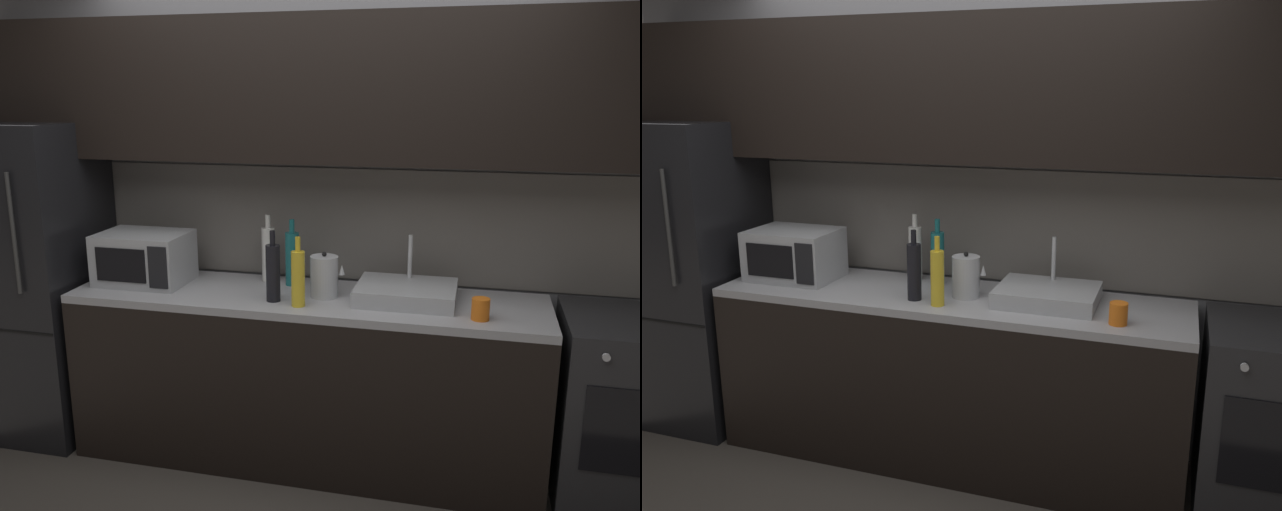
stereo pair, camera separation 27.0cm
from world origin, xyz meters
The scene contains 12 objects.
back_wall centered at (0.00, 1.20, 1.55)m, with size 4.13×0.44×2.50m.
counter_run centered at (0.00, 0.90, 0.45)m, with size 2.39×0.60×0.90m.
refrigerator centered at (-1.57, 0.90, 0.87)m, with size 0.68×0.69×1.74m.
oven_range centered at (1.53, 0.90, 0.45)m, with size 0.60×0.62×0.90m.
microwave centered at (-0.89, 0.92, 1.04)m, with size 0.46×0.35×0.27m.
sink_basin centered at (0.50, 0.93, 0.94)m, with size 0.48×0.38×0.30m.
kettle centered at (0.10, 0.90, 1.00)m, with size 0.17×0.14×0.23m.
wine_bottle_teal centered at (-0.11, 1.06, 1.05)m, with size 0.07×0.07×0.35m.
wine_bottle_white centered at (-0.26, 1.10, 1.05)m, with size 0.07×0.07×0.36m.
wine_bottle_yellow centered at (0.01, 0.73, 1.04)m, with size 0.07×0.07×0.34m.
wine_bottle_dark centered at (-0.13, 0.77, 1.05)m, with size 0.07×0.07×0.35m.
mug_orange centered at (0.85, 0.73, 0.95)m, with size 0.08×0.08×0.10m, color orange.
Camera 2 is at (1.08, -2.05, 1.90)m, focal length 36.70 mm.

